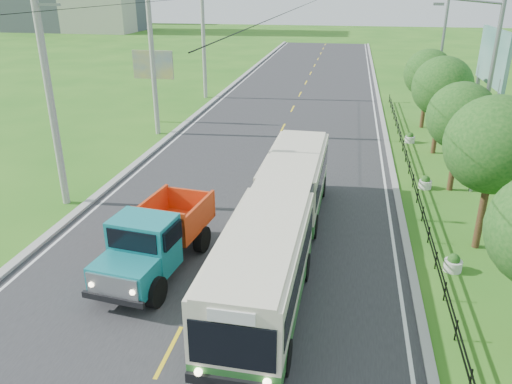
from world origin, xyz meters
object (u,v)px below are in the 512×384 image
(streetlight_mid, at_px, (484,93))
(billboard_right, at_px, (492,65))
(pole_mid, at_px, (153,58))
(tree_fourth, at_px, (461,119))
(planter_far, at_px, (410,138))
(bus, at_px, (281,216))
(planter_mid, at_px, (425,183))
(tree_third, at_px, (494,149))
(tree_fifth, at_px, (442,90))
(streetlight_far, at_px, (439,54))
(billboard_left, at_px, (153,69))
(pole_near, at_px, (50,96))
(dump_truck, at_px, (156,236))
(tree_back, at_px, (428,76))
(planter_near, at_px, (453,263))
(pole_far, at_px, (204,39))

(streetlight_mid, height_order, billboard_right, streetlight_mid)
(billboard_right, bearing_deg, pole_mid, 177.22)
(tree_fourth, height_order, planter_far, tree_fourth)
(planter_far, bearing_deg, bus, -111.17)
(planter_mid, distance_m, bus, 10.40)
(tree_third, relative_size, planter_far, 8.96)
(tree_fifth, height_order, streetlight_far, streetlight_far)
(planter_mid, xyz_separation_m, billboard_left, (-18.10, 10.00, 3.58))
(pole_near, height_order, billboard_left, pole_near)
(pole_mid, distance_m, dump_truck, 18.43)
(tree_fifth, relative_size, bus, 0.39)
(planter_mid, bearing_deg, tree_back, 84.09)
(pole_near, height_order, planter_mid, pole_near)
(tree_fifth, bearing_deg, dump_truck, -126.18)
(tree_back, xyz_separation_m, streetlight_far, (0.79, 1.86, 1.25))
(bus, bearing_deg, pole_near, 164.37)
(tree_back, bearing_deg, pole_near, -136.59)
(tree_fourth, height_order, planter_near, tree_fourth)
(tree_fourth, distance_m, streetlight_far, 13.94)
(bus, height_order, dump_truck, bus)
(planter_far, distance_m, billboard_right, 6.58)
(billboard_left, xyz_separation_m, dump_truck, (7.64, -19.88, -2.50))
(tree_fifth, distance_m, bus, 16.32)
(streetlight_far, distance_m, bus, 23.90)
(pole_near, xyz_separation_m, planter_far, (16.86, 13.00, -4.81))
(pole_far, bearing_deg, tree_third, -53.91)
(tree_third, height_order, billboard_right, billboard_right)
(planter_far, bearing_deg, tree_back, 73.12)
(streetlight_far, relative_size, dump_truck, 1.52)
(dump_truck, bearing_deg, planter_near, 17.08)
(billboard_right, height_order, dump_truck, billboard_right)
(bus, bearing_deg, pole_far, 112.36)
(pole_mid, height_order, planter_mid, pole_mid)
(planter_far, bearing_deg, billboard_left, 173.69)
(pole_far, distance_m, tree_third, 30.78)
(tree_third, distance_m, planter_mid, 7.04)
(planter_near, height_order, bus, bus)
(tree_fourth, bearing_deg, billboard_right, 67.36)
(pole_far, xyz_separation_m, planter_far, (16.86, -11.00, -4.81))
(tree_fifth, height_order, streetlight_mid, streetlight_mid)
(planter_near, height_order, billboard_left, billboard_left)
(tree_fifth, relative_size, streetlight_far, 0.64)
(pole_mid, relative_size, streetlight_mid, 1.10)
(streetlight_far, height_order, planter_mid, streetlight_far)
(bus, bearing_deg, dump_truck, -156.84)
(tree_back, bearing_deg, billboard_left, -173.69)
(pole_far, height_order, billboard_left, pole_far)
(planter_far, bearing_deg, planter_near, -90.00)
(pole_near, bearing_deg, billboard_right, 28.14)
(billboard_left, bearing_deg, pole_mid, -67.58)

